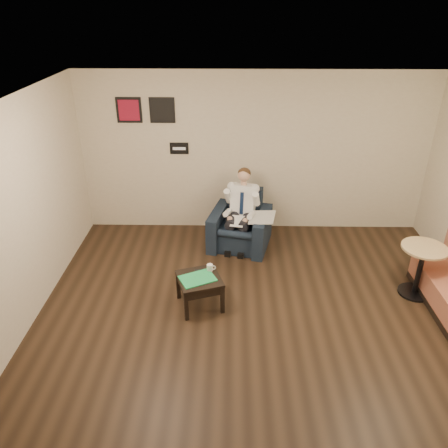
{
  "coord_description": "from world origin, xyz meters",
  "views": [
    {
      "loc": [
        -0.4,
        -4.24,
        3.82
      ],
      "look_at": [
        -0.5,
        1.2,
        0.97
      ],
      "focal_mm": 35.0,
      "sensor_mm": 36.0,
      "label": 1
    }
  ],
  "objects_px": {
    "side_table": "(200,291)",
    "smartphone": "(200,270)",
    "armchair": "(240,221)",
    "cafe_table": "(419,271)",
    "coffee_mug": "(210,268)",
    "seated_man": "(239,215)",
    "green_folder": "(197,278)"
  },
  "relations": [
    {
      "from": "side_table",
      "to": "smartphone",
      "type": "distance_m",
      "value": 0.29
    },
    {
      "from": "armchair",
      "to": "cafe_table",
      "type": "bearing_deg",
      "value": -14.95
    },
    {
      "from": "coffee_mug",
      "to": "cafe_table",
      "type": "bearing_deg",
      "value": 2.9
    },
    {
      "from": "coffee_mug",
      "to": "cafe_table",
      "type": "relative_size",
      "value": 0.12
    },
    {
      "from": "side_table",
      "to": "coffee_mug",
      "type": "xyz_separation_m",
      "value": [
        0.13,
        0.17,
        0.28
      ]
    },
    {
      "from": "seated_man",
      "to": "green_folder",
      "type": "xyz_separation_m",
      "value": [
        -0.57,
        -1.59,
        -0.17
      ]
    },
    {
      "from": "seated_man",
      "to": "coffee_mug",
      "type": "bearing_deg",
      "value": -93.24
    },
    {
      "from": "armchair",
      "to": "seated_man",
      "type": "relative_size",
      "value": 0.75
    },
    {
      "from": "cafe_table",
      "to": "green_folder",
      "type": "bearing_deg",
      "value": -173.53
    },
    {
      "from": "armchair",
      "to": "coffee_mug",
      "type": "height_order",
      "value": "armchair"
    },
    {
      "from": "seated_man",
      "to": "smartphone",
      "type": "bearing_deg",
      "value": -98.26
    },
    {
      "from": "smartphone",
      "to": "cafe_table",
      "type": "xyz_separation_m",
      "value": [
        3.08,
        0.15,
        -0.07
      ]
    },
    {
      "from": "seated_man",
      "to": "green_folder",
      "type": "bearing_deg",
      "value": -96.34
    },
    {
      "from": "green_folder",
      "to": "cafe_table",
      "type": "relative_size",
      "value": 0.59
    },
    {
      "from": "side_table",
      "to": "green_folder",
      "type": "xyz_separation_m",
      "value": [
        -0.02,
        -0.03,
        0.23
      ]
    },
    {
      "from": "green_folder",
      "to": "armchair",
      "type": "bearing_deg",
      "value": 70.64
    },
    {
      "from": "side_table",
      "to": "green_folder",
      "type": "height_order",
      "value": "green_folder"
    },
    {
      "from": "coffee_mug",
      "to": "smartphone",
      "type": "height_order",
      "value": "coffee_mug"
    },
    {
      "from": "seated_man",
      "to": "smartphone",
      "type": "height_order",
      "value": "seated_man"
    },
    {
      "from": "armchair",
      "to": "smartphone",
      "type": "height_order",
      "value": "armchair"
    },
    {
      "from": "cafe_table",
      "to": "side_table",
      "type": "bearing_deg",
      "value": -174.01
    },
    {
      "from": "green_folder",
      "to": "side_table",
      "type": "bearing_deg",
      "value": 52.42
    },
    {
      "from": "side_table",
      "to": "green_folder",
      "type": "bearing_deg",
      "value": -127.58
    },
    {
      "from": "seated_man",
      "to": "side_table",
      "type": "height_order",
      "value": "seated_man"
    },
    {
      "from": "green_folder",
      "to": "coffee_mug",
      "type": "distance_m",
      "value": 0.26
    },
    {
      "from": "seated_man",
      "to": "smartphone",
      "type": "xyz_separation_m",
      "value": [
        -0.55,
        -1.39,
        -0.17
      ]
    },
    {
      "from": "smartphone",
      "to": "coffee_mug",
      "type": "bearing_deg",
      "value": -7.1
    },
    {
      "from": "side_table",
      "to": "smartphone",
      "type": "xyz_separation_m",
      "value": [
        -0.0,
        0.17,
        0.23
      ]
    },
    {
      "from": "armchair",
      "to": "smartphone",
      "type": "bearing_deg",
      "value": -97.65
    },
    {
      "from": "green_folder",
      "to": "coffee_mug",
      "type": "relative_size",
      "value": 4.74
    },
    {
      "from": "armchair",
      "to": "coffee_mug",
      "type": "distance_m",
      "value": 1.57
    },
    {
      "from": "side_table",
      "to": "smartphone",
      "type": "bearing_deg",
      "value": 91.38
    }
  ]
}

